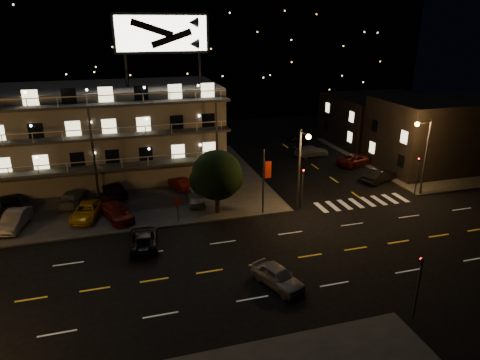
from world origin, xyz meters
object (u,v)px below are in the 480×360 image
object	(u,v)px
lot_car_2	(87,211)
lot_car_4	(197,196)
road_car_east	(278,276)
lot_car_7	(72,197)
tree	(216,177)
side_car_0	(380,176)
road_car_west	(144,239)

from	to	relation	value
lot_car_2	lot_car_4	distance (m)	10.39
road_car_east	lot_car_7	bearing A→B (deg)	106.36
lot_car_2	lot_car_7	distance (m)	4.14
tree	road_car_east	bearing A→B (deg)	-84.05
lot_car_4	side_car_0	xyz separation A→B (m)	(21.16, 0.43, -0.10)
tree	lot_car_7	xyz separation A→B (m)	(-13.31, 6.07, -2.96)
tree	side_car_0	bearing A→B (deg)	9.64
lot_car_2	side_car_0	world-z (taller)	side_car_0
tree	road_car_west	bearing A→B (deg)	-148.47
lot_car_2	road_car_west	size ratio (longest dim) A/B	0.98
lot_car_4	road_car_west	distance (m)	9.27
lot_car_4	road_car_west	bearing A→B (deg)	-120.08
tree	lot_car_2	world-z (taller)	tree
tree	lot_car_7	bearing A→B (deg)	155.46
tree	road_car_east	distance (m)	13.02
side_car_0	road_car_west	size ratio (longest dim) A/B	0.95
lot_car_7	road_car_east	distance (m)	23.71
tree	road_car_east	world-z (taller)	tree
road_car_east	road_car_west	world-z (taller)	road_car_east
lot_car_2	road_car_west	bearing A→B (deg)	-41.49
lot_car_4	road_car_west	world-z (taller)	lot_car_4
lot_car_4	side_car_0	size ratio (longest dim) A/B	0.90
lot_car_4	tree	bearing A→B (deg)	-56.52
lot_car_7	road_car_west	xyz separation A→B (m)	(6.19, -10.44, -0.16)
lot_car_2	road_car_east	distance (m)	19.77
lot_car_4	road_car_east	world-z (taller)	lot_car_4
tree	side_car_0	distance (m)	20.28
side_car_0	road_car_west	distance (m)	27.97
lot_car_2	tree	bearing A→B (deg)	2.62
tree	lot_car_4	xyz separation A→B (m)	(-1.40, 2.93, -2.93)
lot_car_7	road_car_east	world-z (taller)	lot_car_7
tree	road_car_west	size ratio (longest dim) A/B	1.27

